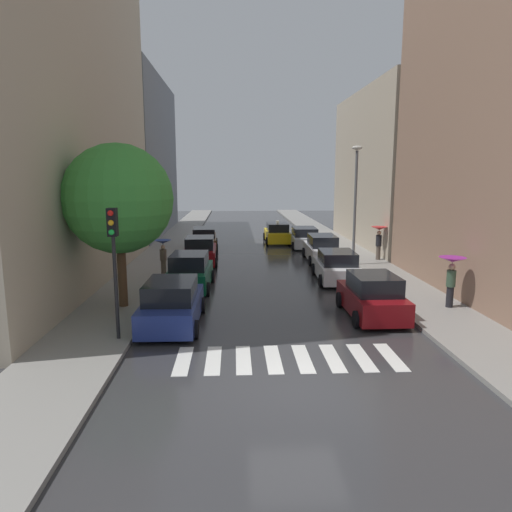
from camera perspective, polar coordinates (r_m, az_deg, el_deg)
ground_plane at (r=35.58m, az=-0.13°, el=1.11°), size 28.00×72.00×0.04m
sidewalk_left at (r=35.87m, az=-10.56°, el=1.17°), size 3.00×72.00×0.15m
sidewalk_right at (r=36.45m, az=10.13°, el=1.32°), size 3.00×72.00×0.15m
crosswalk_stripes at (r=14.28m, az=3.99°, el=-12.56°), size 6.75×2.20×0.01m
building_left_near at (r=25.94m, az=-25.50°, el=19.54°), size 6.00×21.86×20.38m
building_left_mid at (r=44.93m, az=-15.13°, el=11.66°), size 6.00×17.98×14.08m
building_right_mid at (r=38.10m, az=16.84°, el=10.23°), size 6.00×16.04×11.82m
parked_car_left_nearest at (r=17.23m, az=-10.35°, el=-5.90°), size 2.21×4.45×1.73m
parked_car_left_second at (r=22.48m, az=-8.17°, el=-2.04°), size 2.22×4.13×1.79m
parked_car_left_third at (r=28.67m, az=-6.93°, el=0.55°), size 2.19×4.13×1.74m
parked_car_left_fourth at (r=34.42m, az=-6.42°, el=2.08°), size 2.17×4.80×1.64m
parked_car_right_nearest at (r=18.53m, az=14.16°, el=-4.93°), size 2.09×4.04×1.73m
parked_car_right_second at (r=24.39m, az=9.92°, el=-1.32°), size 2.32×4.40×1.60m
parked_car_right_third at (r=29.75m, az=8.13°, el=0.86°), size 2.11×4.68×1.72m
parked_car_right_fourth at (r=35.49m, az=5.97°, el=2.26°), size 2.24×4.75×1.54m
taxi_midroad at (r=37.72m, az=2.64°, el=2.81°), size 2.08×4.56×1.81m
pedestrian_foreground at (r=25.33m, az=-11.42°, el=0.70°), size 0.90×0.90×1.88m
pedestrian_near_tree at (r=20.21m, az=23.03°, el=-1.65°), size 1.06×1.06×2.07m
pedestrian_by_kerb at (r=30.19m, az=14.96°, el=2.43°), size 1.02×1.02×2.11m
street_tree_left at (r=19.21m, az=-16.65°, el=6.76°), size 4.36×4.36×6.57m
traffic_light_left_corner at (r=15.38m, az=-17.21°, el=1.36°), size 0.30×0.42×4.30m
lamp_post_right at (r=27.93m, az=12.19°, el=7.11°), size 0.60×0.28×6.99m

